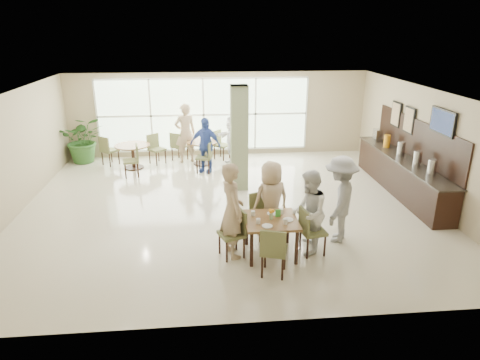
{
  "coord_description": "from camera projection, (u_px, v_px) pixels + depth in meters",
  "views": [
    {
      "loc": [
        -0.6,
        -9.81,
        4.24
      ],
      "look_at": [
        0.2,
        -1.2,
        1.1
      ],
      "focal_mm": 32.0,
      "sensor_mm": 36.0,
      "label": 1
    }
  ],
  "objects": [
    {
      "name": "chairs_table_right",
      "position": [
        202.0,
        149.0,
        13.75
      ],
      "size": [
        2.03,
        1.93,
        0.95
      ],
      "color": "brown",
      "rests_on": "ground"
    },
    {
      "name": "adult_a",
      "position": [
        205.0,
        145.0,
        12.86
      ],
      "size": [
        1.13,
        0.92,
        1.68
      ],
      "primitive_type": "imported",
      "rotation": [
        0.0,
        0.0,
        -0.44
      ],
      "color": "#3954AD",
      "rests_on": "ground"
    },
    {
      "name": "round_table_left",
      "position": [
        133.0,
        150.0,
        13.29
      ],
      "size": [
        1.09,
        1.09,
        0.75
      ],
      "color": "brown",
      "rests_on": "ground"
    },
    {
      "name": "teen_standing",
      "position": [
        340.0,
        199.0,
        8.68
      ],
      "size": [
        1.14,
        1.35,
        1.82
      ],
      "primitive_type": "imported",
      "rotation": [
        0.0,
        0.0,
        -2.06
      ],
      "color": "#98989A",
      "rests_on": "ground"
    },
    {
      "name": "column",
      "position": [
        239.0,
        139.0,
        11.36
      ],
      "size": [
        0.45,
        0.45,
        2.8
      ],
      "primitive_type": "cube",
      "color": "#6E7B55",
      "rests_on": "ground"
    },
    {
      "name": "teen_right",
      "position": [
        309.0,
        212.0,
        8.24
      ],
      "size": [
        0.81,
        0.95,
        1.68
      ],
      "primitive_type": "imported",
      "rotation": [
        0.0,
        0.0,
        -1.81
      ],
      "color": "white",
      "rests_on": "ground"
    },
    {
      "name": "teen_left",
      "position": [
        232.0,
        210.0,
        8.08
      ],
      "size": [
        0.62,
        0.78,
        1.88
      ],
      "primitive_type": "imported",
      "rotation": [
        0.0,
        0.0,
        1.85
      ],
      "color": "tan",
      "rests_on": "ground"
    },
    {
      "name": "ground",
      "position": [
        228.0,
        205.0,
        10.68
      ],
      "size": [
        10.0,
        10.0,
        0.0
      ],
      "primitive_type": "plane",
      "color": "beige",
      "rests_on": "ground"
    },
    {
      "name": "potted_plant",
      "position": [
        83.0,
        139.0,
        13.82
      ],
      "size": [
        1.59,
        1.59,
        1.51
      ],
      "primitive_type": "imported",
      "rotation": [
        0.0,
        0.0,
        0.18
      ],
      "color": "#2D5D25",
      "rests_on": "ground"
    },
    {
      "name": "teen_far",
      "position": [
        271.0,
        200.0,
        8.83
      ],
      "size": [
        0.92,
        0.69,
        1.67
      ],
      "primitive_type": "imported",
      "rotation": [
        0.0,
        0.0,
        3.48
      ],
      "color": "tan",
      "rests_on": "ground"
    },
    {
      "name": "main_table",
      "position": [
        271.0,
        223.0,
        8.19
      ],
      "size": [
        1.0,
        1.0,
        0.75
      ],
      "color": "brown",
      "rests_on": "ground"
    },
    {
      "name": "tabletop_clutter",
      "position": [
        272.0,
        216.0,
        8.14
      ],
      "size": [
        0.78,
        0.74,
        0.21
      ],
      "color": "white",
      "rests_on": "main_table"
    },
    {
      "name": "framed_art_a",
      "position": [
        409.0,
        120.0,
        11.41
      ],
      "size": [
        0.05,
        0.55,
        0.7
      ],
      "color": "black",
      "rests_on": "ground"
    },
    {
      "name": "framed_art_b",
      "position": [
        396.0,
        114.0,
        12.16
      ],
      "size": [
        0.05,
        0.55,
        0.7
      ],
      "color": "black",
      "rests_on": "ground"
    },
    {
      "name": "round_table_right",
      "position": [
        202.0,
        147.0,
        13.69
      ],
      "size": [
        1.0,
        1.0,
        0.75
      ],
      "color": "brown",
      "rests_on": "ground"
    },
    {
      "name": "adult_standing",
      "position": [
        185.0,
        133.0,
        13.75
      ],
      "size": [
        0.81,
        0.65,
        1.93
      ],
      "primitive_type": "imported",
      "rotation": [
        0.0,
        0.0,
        3.45
      ],
      "color": "tan",
      "rests_on": "ground"
    },
    {
      "name": "chairs_table_left",
      "position": [
        133.0,
        153.0,
        13.32
      ],
      "size": [
        2.13,
        1.79,
        0.95
      ],
      "color": "brown",
      "rests_on": "ground"
    },
    {
      "name": "wall_tv",
      "position": [
        443.0,
        122.0,
        9.81
      ],
      "size": [
        0.06,
        1.0,
        0.58
      ],
      "color": "black",
      "rests_on": "ground"
    },
    {
      "name": "room_shell",
      "position": [
        227.0,
        139.0,
        10.1
      ],
      "size": [
        10.0,
        10.0,
        10.0
      ],
      "color": "white",
      "rests_on": "ground"
    },
    {
      "name": "chairs_main_table",
      "position": [
        270.0,
        232.0,
        8.25
      ],
      "size": [
        2.13,
        2.02,
        0.95
      ],
      "color": "brown",
      "rests_on": "ground"
    },
    {
      "name": "buffet_counter",
      "position": [
        402.0,
        172.0,
        11.37
      ],
      "size": [
        0.64,
        4.7,
        1.95
      ],
      "color": "black",
      "rests_on": "ground"
    },
    {
      "name": "adult_b",
      "position": [
        233.0,
        140.0,
        13.6
      ],
      "size": [
        1.18,
        1.59,
        1.58
      ],
      "primitive_type": "imported",
      "rotation": [
        0.0,
        0.0,
        -1.14
      ],
      "color": "white",
      "rests_on": "ground"
    },
    {
      "name": "window_bank",
      "position": [
        204.0,
        115.0,
        14.33
      ],
      "size": [
        7.0,
        0.04,
        7.0
      ],
      "color": "silver",
      "rests_on": "ground"
    }
  ]
}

